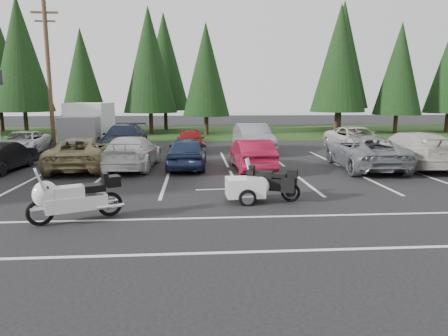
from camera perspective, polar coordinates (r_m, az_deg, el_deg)
ground at (r=14.40m, az=0.11°, el=-3.00°), size 120.00×120.00×0.00m
grass_strip at (r=38.14m, az=-2.62°, el=5.15°), size 80.00×16.00×0.01m
lake_water at (r=69.25m, az=-0.02°, el=7.35°), size 70.00×50.00×0.02m
utility_pole at (r=27.52m, az=-23.74°, el=12.23°), size 1.60×0.26×9.00m
box_truck at (r=27.44m, az=-18.96°, el=5.74°), size 2.40×5.60×2.90m
stall_markings at (r=16.34m, az=-0.42°, el=-1.41°), size 32.00×16.00×0.01m
conifer_2 at (r=39.88m, az=-27.10°, el=14.30°), size 5.10×5.10×11.89m
conifer_3 at (r=36.68m, az=-19.62°, el=12.63°), size 3.87×3.87×9.02m
conifer_4 at (r=37.24m, az=-10.64°, el=14.93°), size 4.80×4.80×11.17m
conifer_5 at (r=35.68m, az=-2.58°, el=13.85°), size 4.14×4.14×9.63m
conifer_6 at (r=38.53m, az=16.16°, el=14.81°), size 4.93×4.93×11.48m
conifer_7 at (r=40.39m, az=23.78°, el=12.85°), size 4.27×4.27×9.94m
conifer_back_b at (r=41.74m, az=-8.53°, el=14.77°), size 4.97×4.97×11.58m
conifer_back_c at (r=43.68m, az=16.57°, el=15.21°), size 5.50×5.50×12.81m
car_near_1 at (r=20.27m, az=-29.14°, el=1.46°), size 1.70×4.17×1.34m
car_near_2 at (r=19.47m, az=-19.53°, el=2.07°), size 2.78×5.50×1.49m
car_near_3 at (r=19.00m, az=-12.95°, el=2.22°), size 2.42×5.27×1.49m
car_near_4 at (r=18.62m, az=-5.27°, el=2.26°), size 1.94×4.43×1.48m
car_near_5 at (r=18.11m, az=3.98°, el=1.97°), size 1.67×4.39×1.43m
car_near_6 at (r=19.52m, az=19.45°, el=2.17°), size 2.93×5.70×1.54m
car_near_7 at (r=20.93m, az=25.22°, el=2.46°), size 2.40×5.78×1.67m
car_far_0 at (r=25.93m, az=-26.77°, el=3.24°), size 2.44×4.87×1.32m
car_far_1 at (r=24.96m, az=-14.09°, el=4.15°), size 2.39×5.69×1.64m
car_far_2 at (r=24.39m, az=-4.79°, el=3.99°), size 1.75×4.11×1.38m
car_far_3 at (r=24.15m, az=4.17°, el=4.29°), size 2.06×5.18×1.68m
car_far_4 at (r=25.77m, az=18.30°, el=3.94°), size 2.60×5.37×1.47m
touring_motorcycle at (r=11.25m, az=-20.45°, el=-3.44°), size 2.80×1.86×1.50m
cargo_trailer at (r=12.53m, az=3.02°, el=-3.13°), size 1.75×1.04×0.79m
adventure_motorcycle at (r=12.78m, az=6.41°, el=-1.63°), size 2.36×1.55×1.36m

